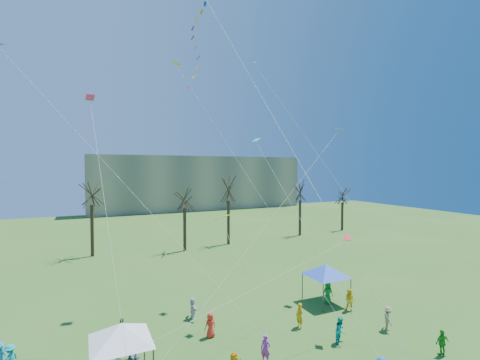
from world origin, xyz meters
name	(u,v)px	position (x,y,z in m)	size (l,w,h in m)	color
distant_building	(198,182)	(22.00, 82.00, 7.50)	(60.00, 14.00, 15.00)	gray
bare_tree_row	(175,202)	(3.27, 35.56, 6.88)	(71.57, 8.05, 10.66)	black
big_box_kite	(202,37)	(-2.48, 6.53, 18.86)	(4.07, 6.39, 23.96)	red
canopy_tent_white	(121,333)	(-6.82, 7.36, 2.83)	(4.45, 4.45, 3.34)	#3F3F44
canopy_tent_blue	(326,270)	(10.39, 11.37, 2.83)	(4.45, 4.45, 3.34)	#3F3F44
festival_crowd	(217,348)	(-1.43, 7.04, 0.86)	(25.69, 13.72, 1.86)	#D51A45
small_kites_aloft	(201,138)	(-0.77, 11.75, 13.79)	(28.65, 18.36, 32.00)	#DAA50B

